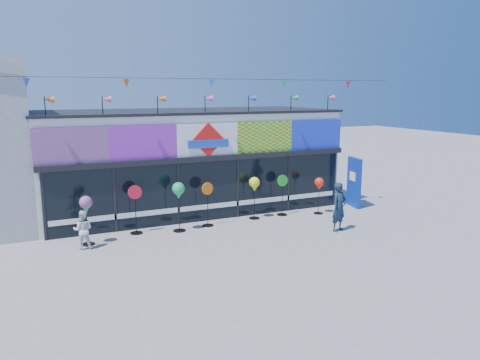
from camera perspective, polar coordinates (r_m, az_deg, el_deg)
ground at (r=15.04m, az=0.93°, el=-8.11°), size 80.00×80.00×0.00m
kite_shop at (r=19.95m, az=-6.53°, el=2.57°), size 16.00×5.70×5.31m
blue_sign at (r=20.49m, az=13.73°, el=-0.26°), size 0.38×1.06×2.10m
spinner_0 at (r=15.66m, az=-18.26°, el=-3.00°), size 0.41×0.41×1.61m
spinner_1 at (r=16.52m, az=-12.62°, el=-3.38°), size 0.48×0.43×1.71m
spinner_2 at (r=16.42m, az=-7.51°, el=-1.48°), size 0.45×0.45×1.76m
spinner_3 at (r=17.08m, az=-3.96°, el=-2.82°), size 0.45×0.41×1.63m
spinner_4 at (r=17.94m, az=1.77°, el=-0.67°), size 0.41×0.41×1.64m
spinner_5 at (r=18.61m, az=5.18°, el=-1.70°), size 0.46×0.41×1.63m
spinner_6 at (r=18.95m, az=9.63°, el=-0.59°), size 0.37×0.37×1.48m
adult_man at (r=16.80m, az=12.00°, el=-3.23°), size 0.73×0.58×1.74m
child at (r=15.46m, az=-18.60°, el=-5.76°), size 0.67×0.50×1.23m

